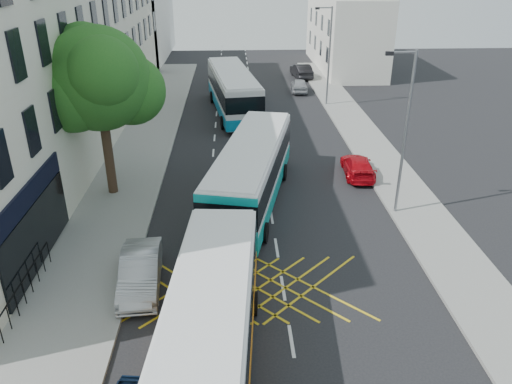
{
  "coord_description": "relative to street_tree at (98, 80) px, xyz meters",
  "views": [
    {
      "loc": [
        -1.84,
        -10.09,
        11.97
      ],
      "look_at": [
        -0.87,
        10.27,
        2.2
      ],
      "focal_mm": 35.0,
      "sensor_mm": 36.0,
      "label": 1
    }
  ],
  "objects": [
    {
      "name": "pavement_left",
      "position": [
        0.01,
        0.03,
        -6.22
      ],
      "size": [
        5.0,
        70.0,
        0.15
      ],
      "primitive_type": "cube",
      "color": "gray",
      "rests_on": "ground"
    },
    {
      "name": "pavement_right",
      "position": [
        16.01,
        0.03,
        -6.22
      ],
      "size": [
        3.0,
        70.0,
        0.15
      ],
      "primitive_type": "cube",
      "color": "gray",
      "rests_on": "ground"
    },
    {
      "name": "terrace_main",
      "position": [
        -5.49,
        9.52,
        0.46
      ],
      "size": [
        8.3,
        45.0,
        13.5
      ],
      "color": "beige",
      "rests_on": "ground"
    },
    {
      "name": "terrace_far",
      "position": [
        -5.49,
        40.03,
        -1.29
      ],
      "size": [
        8.0,
        20.0,
        10.0
      ],
      "primitive_type": "cube",
      "color": "silver",
      "rests_on": "ground"
    },
    {
      "name": "building_right",
      "position": [
        19.51,
        33.03,
        -2.29
      ],
      "size": [
        6.0,
        18.0,
        8.0
      ],
      "primitive_type": "cube",
      "color": "silver",
      "rests_on": "ground"
    },
    {
      "name": "street_tree",
      "position": [
        0.0,
        0.0,
        0.0
      ],
      "size": [
        6.3,
        5.7,
        8.8
      ],
      "color": "#382619",
      "rests_on": "pavement_left"
    },
    {
      "name": "lamp_near",
      "position": [
        14.71,
        -2.97,
        -1.68
      ],
      "size": [
        1.45,
        0.15,
        8.0
      ],
      "color": "slate",
      "rests_on": "pavement_right"
    },
    {
      "name": "lamp_far",
      "position": [
        14.71,
        17.03,
        -1.68
      ],
      "size": [
        1.45,
        0.15,
        8.0
      ],
      "color": "slate",
      "rests_on": "pavement_right"
    },
    {
      "name": "railings",
      "position": [
        -1.19,
        -9.67,
        -5.57
      ],
      "size": [
        0.08,
        5.6,
        1.14
      ],
      "primitive_type": null,
      "color": "black",
      "rests_on": "pavement_left"
    },
    {
      "name": "bus_near",
      "position": [
        5.82,
        -13.32,
        -4.68
      ],
      "size": [
        3.38,
        11.08,
        3.07
      ],
      "rotation": [
        0.0,
        0.0,
        -0.08
      ],
      "color": "silver",
      "rests_on": "ground"
    },
    {
      "name": "bus_mid",
      "position": [
        7.56,
        -1.33,
        -4.56
      ],
      "size": [
        5.2,
        11.97,
        3.28
      ],
      "rotation": [
        0.0,
        0.0,
        -0.22
      ],
      "color": "silver",
      "rests_on": "ground"
    },
    {
      "name": "bus_far",
      "position": [
        6.72,
        15.27,
        -4.47
      ],
      "size": [
        4.51,
        12.58,
        3.46
      ],
      "rotation": [
        0.0,
        0.0,
        0.14
      ],
      "color": "silver",
      "rests_on": "ground"
    },
    {
      "name": "parked_car_silver",
      "position": [
        2.91,
        -8.58,
        -5.59
      ],
      "size": [
        1.82,
        4.38,
        1.41
      ],
      "primitive_type": "imported",
      "rotation": [
        0.0,
        0.0,
        0.08
      ],
      "color": "#ABAEB3",
      "rests_on": "ground"
    },
    {
      "name": "red_hatchback",
      "position": [
        14.01,
        1.93,
        -5.7
      ],
      "size": [
        1.91,
        4.16,
        1.18
      ],
      "primitive_type": "imported",
      "rotation": [
        0.0,
        0.0,
        3.08
      ],
      "color": "red",
      "rests_on": "ground"
    },
    {
      "name": "distant_car_grey",
      "position": [
        6.03,
        24.84,
        -5.61
      ],
      "size": [
        2.36,
        4.97,
        1.37
      ],
      "primitive_type": "imported",
      "rotation": [
        0.0,
        0.0,
        0.02
      ],
      "color": "#42454A",
      "rests_on": "ground"
    },
    {
      "name": "distant_car_silver",
      "position": [
        13.05,
        21.91,
        -5.66
      ],
      "size": [
        1.74,
        3.8,
        1.26
      ],
      "primitive_type": "imported",
      "rotation": [
        0.0,
        0.0,
        3.07
      ],
      "color": "#989A9F",
      "rests_on": "ground"
    },
    {
      "name": "distant_car_dark",
      "position": [
        14.01,
        27.81,
        -5.55
      ],
      "size": [
        2.05,
        4.63,
        1.48
      ],
      "primitive_type": "imported",
      "rotation": [
        0.0,
        0.0,
        3.25
      ],
      "color": "black",
      "rests_on": "ground"
    }
  ]
}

